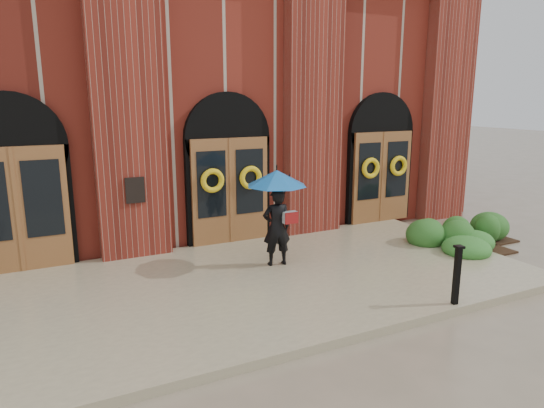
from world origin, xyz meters
TOP-DOWN VIEW (x-y plane):
  - ground at (0.00, 0.00)m, footprint 90.00×90.00m
  - landing at (0.00, 0.15)m, footprint 10.00×5.30m
  - church_building at (0.00, 8.78)m, footprint 16.20×12.53m
  - man_with_umbrella at (0.24, 0.75)m, footprint 1.43×1.43m
  - metal_post at (2.06, -2.35)m, footprint 0.16×0.16m
  - hedge_wall_right at (5.20, 0.50)m, footprint 2.69×1.08m
  - hedge_front_right at (5.10, 0.00)m, footprint 1.40×1.20m

SIDE VIEW (x-z plane):
  - ground at x=0.00m, z-range 0.00..0.00m
  - landing at x=0.00m, z-range 0.00..0.15m
  - hedge_front_right at x=5.10m, z-range 0.00..0.50m
  - hedge_wall_right at x=5.20m, z-range 0.00..0.69m
  - metal_post at x=2.06m, z-range 0.18..1.20m
  - man_with_umbrella at x=0.24m, z-range 0.55..2.54m
  - church_building at x=0.00m, z-range 0.00..7.00m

